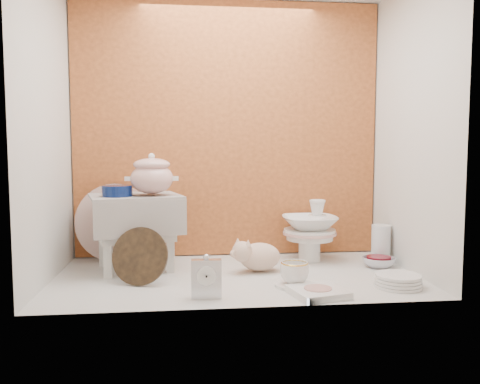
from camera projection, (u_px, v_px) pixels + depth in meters
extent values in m
plane|color=silver|center=(236.00, 276.00, 2.43)|extent=(1.80, 1.80, 0.00)
cube|color=#C16530|center=(228.00, 130.00, 2.86)|extent=(1.80, 0.06, 1.50)
cube|color=silver|center=(46.00, 124.00, 2.27)|extent=(0.06, 1.00, 1.50)
cube|color=silver|center=(412.00, 126.00, 2.47)|extent=(0.06, 1.00, 1.50)
cylinder|color=#0A1A4E|center=(117.00, 191.00, 2.45)|extent=(0.18, 0.18, 0.06)
imported|color=white|center=(137.00, 239.00, 2.72)|extent=(0.32, 0.32, 0.26)
cube|color=silver|center=(206.00, 277.00, 2.05)|extent=(0.13, 0.05, 0.19)
ellipsoid|color=beige|center=(260.00, 256.00, 2.50)|extent=(0.28, 0.20, 0.16)
cylinder|color=white|center=(294.00, 285.00, 2.24)|extent=(0.20, 0.20, 0.01)
imported|color=white|center=(294.00, 273.00, 2.23)|extent=(0.16, 0.16, 0.10)
cube|color=white|center=(318.00, 292.00, 2.10)|extent=(0.26, 0.26, 0.03)
cylinder|color=white|center=(398.00, 281.00, 2.23)|extent=(0.27, 0.27, 0.06)
imported|color=silver|center=(379.00, 262.00, 2.60)|extent=(0.19, 0.19, 0.05)
cylinder|color=silver|center=(381.00, 244.00, 2.72)|extent=(0.13, 0.13, 0.21)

